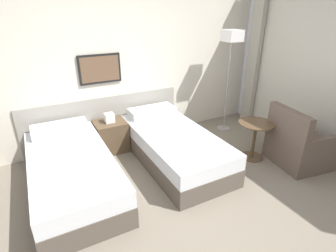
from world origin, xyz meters
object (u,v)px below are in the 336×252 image
floor_lamp (231,45)px  armchair (299,146)px  nightstand (111,136)px  bed_near_window (173,145)px  side_table (255,133)px  bed_near_door (72,171)px

floor_lamp → armchair: (0.19, -1.46, -1.27)m
nightstand → armchair: armchair is taller
bed_near_window → armchair: armchair is taller
bed_near_window → nightstand: 1.03m
floor_lamp → side_table: size_ratio=3.07×
armchair → nightstand: bearing=63.8°
bed_near_door → nightstand: bearing=45.2°
bed_near_door → bed_near_window: same height
bed_near_window → side_table: bearing=-24.7°
bed_near_door → side_table: bearing=-11.3°
side_table → floor_lamp: bearing=74.5°
floor_lamp → side_table: 1.56m
bed_near_door → nightstand: nightstand is taller
side_table → armchair: bearing=-41.9°
bed_near_window → armchair: (1.59, -0.94, 0.03)m
bed_near_window → nightstand: (-0.73, 0.73, 0.01)m
bed_near_window → armchair: bearing=-30.6°
side_table → nightstand: bearing=146.0°
floor_lamp → nightstand: bearing=174.5°
bed_near_door → armchair: bearing=-17.2°
bed_near_door → armchair: size_ratio=2.28×
nightstand → armchair: (2.31, -1.67, 0.02)m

